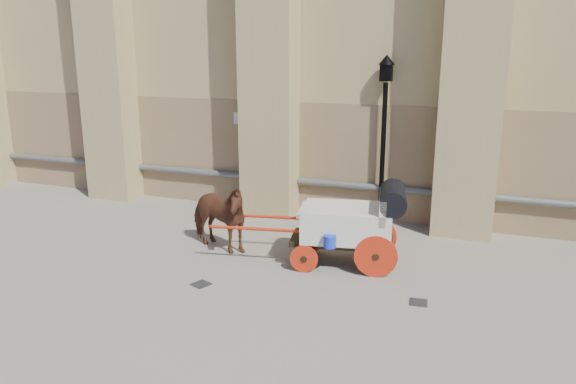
% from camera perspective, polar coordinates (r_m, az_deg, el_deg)
% --- Properties ---
extents(ground, '(90.00, 90.00, 0.00)m').
position_cam_1_polar(ground, '(11.84, -3.88, -7.44)').
color(ground, slate).
rests_on(ground, ground).
extents(horse, '(2.02, 1.39, 1.57)m').
position_cam_1_polar(horse, '(12.53, -7.25, -2.45)').
color(horse, brown).
rests_on(horse, ground).
extents(carriage, '(4.11, 1.78, 1.74)m').
position_cam_1_polar(carriage, '(11.63, 6.67, -2.99)').
color(carriage, black).
rests_on(carriage, ground).
extents(street_lamp, '(0.40, 0.40, 4.23)m').
position_cam_1_polar(street_lamp, '(14.16, 9.67, 5.62)').
color(street_lamp, black).
rests_on(street_lamp, ground).
extents(drain_grate_near, '(0.42, 0.42, 0.01)m').
position_cam_1_polar(drain_grate_near, '(11.05, -8.83, -9.24)').
color(drain_grate_near, black).
rests_on(drain_grate_near, ground).
extents(drain_grate_far, '(0.35, 0.35, 0.01)m').
position_cam_1_polar(drain_grate_far, '(10.48, 13.11, -10.87)').
color(drain_grate_far, black).
rests_on(drain_grate_far, ground).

